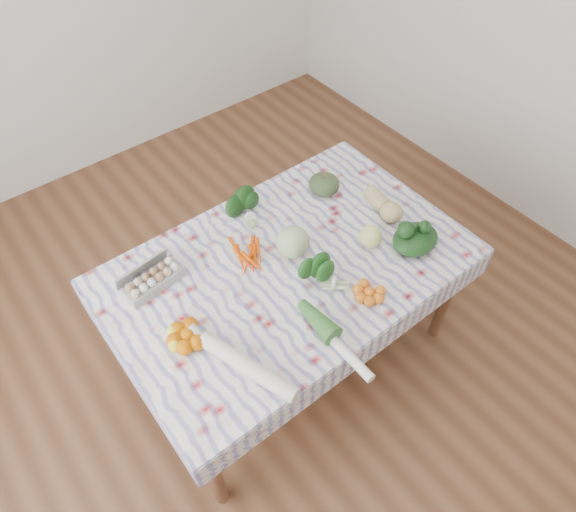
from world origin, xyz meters
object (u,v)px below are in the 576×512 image
object	(u,v)px
dining_table	(288,275)
kabocha_squash	(324,184)
butternut_squash	(384,204)
egg_carton	(154,281)
grapefruit	(370,237)
cabbage	(293,242)

from	to	relation	value
dining_table	kabocha_squash	xyz separation A→B (m)	(0.45, 0.27, 0.14)
dining_table	butternut_squash	size ratio (longest dim) A/B	6.78
egg_carton	grapefruit	bearing A→B (deg)	-31.16
kabocha_squash	cabbage	xyz separation A→B (m)	(-0.39, -0.23, 0.02)
butternut_squash	grapefruit	world-z (taller)	same
dining_table	egg_carton	xyz separation A→B (m)	(-0.55, 0.27, 0.12)
cabbage	grapefruit	bearing A→B (deg)	-29.71
grapefruit	egg_carton	bearing A→B (deg)	156.17
dining_table	kabocha_squash	world-z (taller)	kabocha_squash
dining_table	butternut_squash	bearing A→B (deg)	-2.12
dining_table	kabocha_squash	bearing A→B (deg)	31.21
dining_table	grapefruit	world-z (taller)	grapefruit
kabocha_squash	grapefruit	distance (m)	0.42
kabocha_squash	grapefruit	bearing A→B (deg)	-99.65
butternut_squash	grapefruit	distance (m)	0.24
egg_carton	butternut_squash	world-z (taller)	butternut_squash
egg_carton	grapefruit	size ratio (longest dim) A/B	2.50
grapefruit	kabocha_squash	bearing A→B (deg)	80.35
kabocha_squash	butternut_squash	distance (m)	0.33
dining_table	kabocha_squash	size ratio (longest dim) A/B	9.98
cabbage	butternut_squash	world-z (taller)	cabbage
cabbage	grapefruit	world-z (taller)	cabbage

